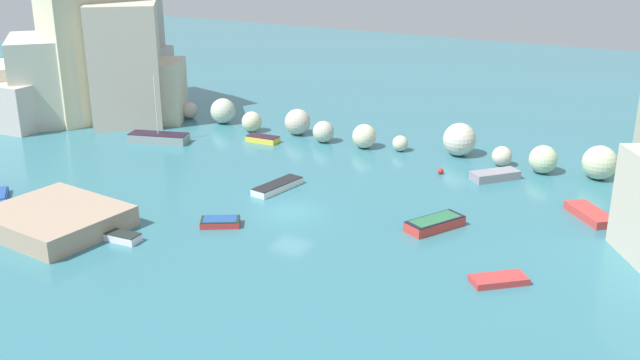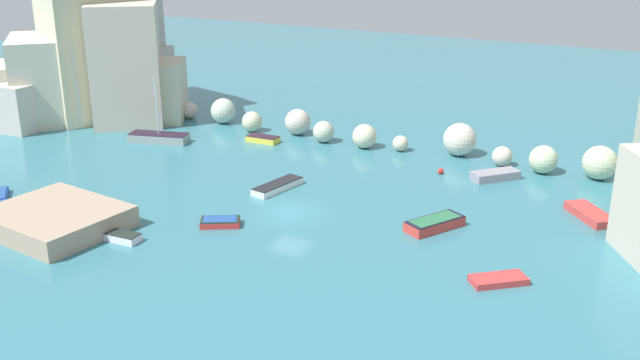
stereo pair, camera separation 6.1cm
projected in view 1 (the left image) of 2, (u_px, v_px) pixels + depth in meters
cove_water at (290, 212)px, 48.84m from camera, size 160.00×160.00×0.00m
cliff_headland_left at (91, 64)px, 71.63m from camera, size 19.72×18.17×15.95m
rock_breakwater at (388, 135)px, 62.28m from camera, size 40.65×4.55×2.75m
stone_dock at (55, 219)px, 45.95m from camera, size 8.58×7.60×1.36m
channel_buoy at (441, 171)px, 56.19m from camera, size 0.47×0.47×0.47m
moored_boat_0 at (159, 138)px, 64.25m from camera, size 5.54×3.20×6.03m
moored_boat_1 at (499, 280)px, 39.25m from camera, size 3.18×3.01×0.38m
moored_boat_2 at (278, 186)px, 52.92m from camera, size 2.00×4.54×0.52m
moored_boat_3 at (220, 222)px, 46.63m from camera, size 2.85×2.47×0.48m
moored_boat_4 at (435, 223)px, 46.14m from camera, size 3.20×4.23×0.69m
moored_boat_5 at (263, 139)px, 64.34m from camera, size 2.93×1.42×0.55m
moored_boat_6 at (495, 175)px, 54.98m from camera, size 3.52×3.71×0.65m
moored_boat_7 at (0, 196)px, 51.14m from camera, size 2.98×2.86×0.46m
moored_boat_8 at (590, 214)px, 47.83m from camera, size 3.80×4.00×0.55m
moored_boat_9 at (119, 236)px, 44.49m from camera, size 2.76×1.22×0.52m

